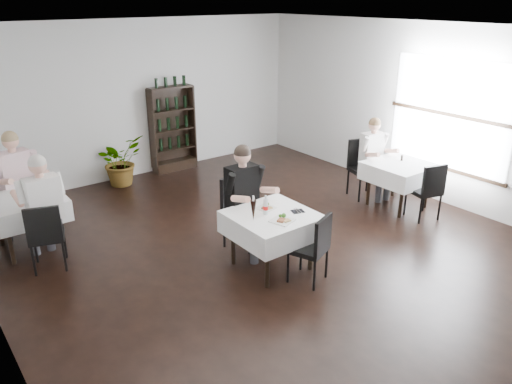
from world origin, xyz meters
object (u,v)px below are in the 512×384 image
main_table (272,224)px  potted_tree (120,161)px  wine_shelf (173,130)px  diner_main (246,193)px

main_table → potted_tree: potted_tree is taller
wine_shelf → main_table: (-0.90, -4.31, -0.23)m
main_table → potted_tree: (-0.33, 4.16, -0.15)m
wine_shelf → diner_main: bearing=-103.8°
main_table → wine_shelf: bearing=78.2°
main_table → diner_main: diner_main is taller
diner_main → main_table: bearing=-86.6°
main_table → diner_main: size_ratio=0.66×
wine_shelf → potted_tree: bearing=-173.0°
potted_tree → diner_main: size_ratio=0.60×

